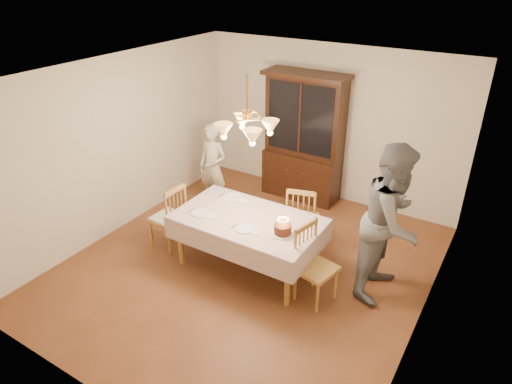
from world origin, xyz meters
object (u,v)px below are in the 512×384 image
Objects in this scene: elderly_woman at (213,167)px; china_hutch at (304,140)px; dining_table at (248,223)px; birthday_cake at (283,230)px; chair_far_side at (302,220)px.

china_hutch is at bearing 52.32° from elderly_woman.
dining_table is 1.31× the size of elderly_woman.
china_hutch is 7.20× the size of birthday_cake.
birthday_cake is at bearing -26.63° from elderly_woman.
dining_table is 1.90× the size of chair_far_side.
chair_far_side is 3.33× the size of birthday_cake.
china_hutch reaches higher than elderly_woman.
china_hutch is 1.49× the size of elderly_woman.
china_hutch reaches higher than birthday_cake.
chair_far_side is at bearing 63.72° from dining_table.
chair_far_side is at bearing -4.75° from elderly_woman.
elderly_woman is at bearing 141.20° from dining_table.
dining_table is at bearing -116.28° from chair_far_side.
dining_table is 6.33× the size of birthday_cake.
china_hutch reaches higher than chair_far_side.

